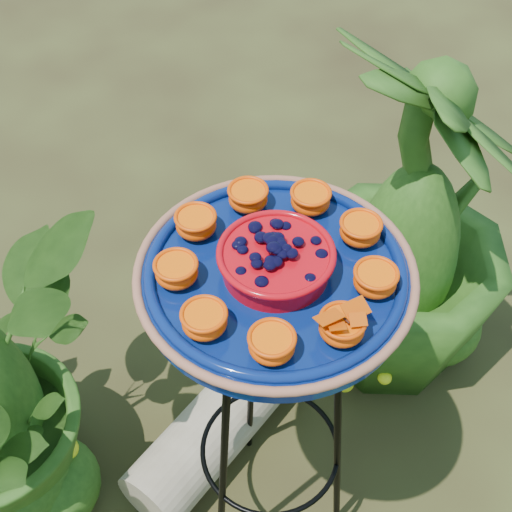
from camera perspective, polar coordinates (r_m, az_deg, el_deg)
The scene contains 4 objects.
tripod_stand at distance 1.54m, azimuth 1.27°, elevation -11.11°, with size 0.36×0.37×0.92m.
feeder_dish at distance 1.21m, azimuth 1.58°, elevation -1.27°, with size 0.50×0.50×0.11m.
driftwood_log at distance 2.03m, azimuth -3.19°, elevation -13.41°, with size 0.19×0.19×0.57m, color tan.
shrub_back_right at distance 1.93m, azimuth 12.35°, elevation 2.48°, with size 0.59×0.59×1.06m, color #214612.
Camera 1 is at (-0.19, -0.62, 1.87)m, focal length 50.00 mm.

